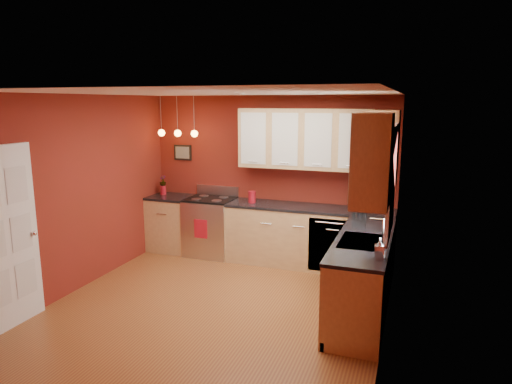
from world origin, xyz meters
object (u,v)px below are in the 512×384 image
(red_canister, at_px, (252,197))
(coffee_maker, at_px, (360,201))
(sink, at_px, (363,243))
(soap_pump, at_px, (379,249))
(gas_range, at_px, (211,226))

(red_canister, bearing_deg, coffee_maker, 3.93)
(sink, xyz_separation_m, red_canister, (-1.88, 1.47, 0.12))
(coffee_maker, height_order, soap_pump, coffee_maker)
(sink, relative_size, red_canister, 3.80)
(sink, distance_m, coffee_maker, 1.60)
(sink, bearing_deg, gas_range, 150.22)
(gas_range, distance_m, red_canister, 0.93)
(red_canister, height_order, soap_pump, soap_pump)
(sink, distance_m, red_canister, 2.39)
(sink, bearing_deg, coffee_maker, 98.32)
(red_canister, bearing_deg, soap_pump, -43.74)
(red_canister, xyz_separation_m, coffee_maker, (1.65, 0.11, 0.04))
(soap_pump, bearing_deg, gas_range, 144.24)
(red_canister, relative_size, soap_pump, 0.86)
(gas_range, relative_size, soap_pump, 5.18)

